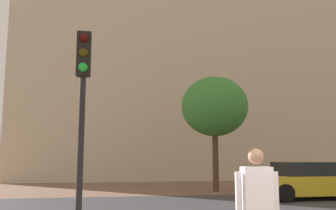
% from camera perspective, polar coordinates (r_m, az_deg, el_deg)
% --- Properties ---
extents(ground_plane, '(120.00, 120.00, 0.00)m').
position_cam_1_polar(ground_plane, '(13.57, -0.28, -15.00)').
color(ground_plane, brown).
extents(street_asphalt_strip, '(120.00, 7.09, 0.00)m').
position_cam_1_polar(street_asphalt_strip, '(11.89, 1.10, -15.96)').
color(street_asphalt_strip, '#38383D').
rests_on(street_asphalt_strip, ground_plane).
extents(landmark_building, '(25.40, 13.24, 32.55)m').
position_cam_1_polar(landmark_building, '(31.60, 2.73, 7.27)').
color(landmark_building, beige).
rests_on(landmark_building, ground_plane).
extents(person_skater, '(0.61, 0.31, 1.73)m').
position_cam_1_polar(person_skater, '(5.20, 13.95, -15.19)').
color(person_skater, slate).
rests_on(person_skater, ground_plane).
extents(car_yellow, '(4.27, 1.92, 1.40)m').
position_cam_1_polar(car_yellow, '(15.27, 21.33, -11.14)').
color(car_yellow, gold).
rests_on(car_yellow, ground_plane).
extents(traffic_light_pole, '(0.28, 0.34, 4.11)m').
position_cam_1_polar(traffic_light_pole, '(7.32, -13.38, 2.10)').
color(traffic_light_pole, black).
rests_on(traffic_light_pole, ground_plane).
extents(tree_curb_far, '(3.20, 3.20, 5.46)m').
position_cam_1_polar(tree_curb_far, '(17.55, 7.38, -0.29)').
color(tree_curb_far, '#4C3823').
rests_on(tree_curb_far, ground_plane).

